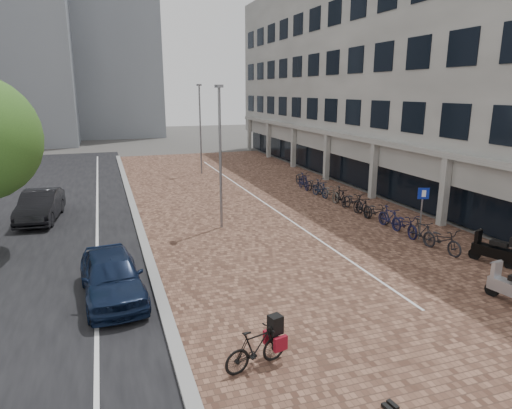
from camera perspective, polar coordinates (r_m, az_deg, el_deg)
The scene contains 17 objects.
ground at distance 15.78m, azimuth 7.16°, elevation -9.71°, with size 140.00×140.00×0.00m, color #474442.
plaza_brick at distance 27.06m, azimuth -0.10°, elevation 0.66°, with size 14.50×42.00×0.04m, color brown.
street_asphalt at distance 25.84m, azimuth -23.88°, elevation -1.26°, with size 8.00×50.00×0.03m, color black.
curb at distance 25.73m, azimuth -15.24°, elevation -0.44°, with size 0.35×42.00×0.14m, color gray.
lane_line at distance 25.71m, azimuth -19.45°, elevation -0.88°, with size 0.12×44.00×0.00m, color white.
parking_line at distance 27.12m, azimuth 0.31°, elevation 0.74°, with size 0.10×30.00×0.00m, color white.
office_building at distance 34.88m, azimuth 15.74°, elevation 17.17°, with size 8.40×40.00×15.00m.
bg_towers at distance 62.80m, azimuth -27.65°, elevation 19.70°, with size 33.00×23.00×32.00m.
car_navy at distance 14.95m, azimuth -17.80°, elevation -8.57°, with size 1.78×4.43×1.51m, color #0E1A34.
car_dark at distance 24.99m, azimuth -25.64°, elevation -0.16°, with size 1.61×4.61×1.52m, color black.
hero_bike at distance 11.07m, azimuth 0.01°, elevation -17.66°, with size 1.76×0.88×1.19m.
shoes at distance 10.53m, azimuth 16.70°, elevation -23.44°, with size 0.38×0.32×0.10m, color black, non-canonical shape.
scooter_mid at distance 19.12m, azimuth 27.91°, elevation -4.99°, with size 0.57×1.81×1.24m, color black, non-canonical shape.
parking_sign at distance 20.66m, azimuth 20.28°, elevation -0.12°, with size 0.48×0.18×2.34m.
lamp_near at distance 20.86m, azimuth -4.53°, elevation 5.67°, with size 0.12×0.12×6.55m, color gray.
lamp_far at distance 35.28m, azimuth -7.05°, elevation 9.29°, with size 0.12×0.12×6.76m, color slate.
bike_row at distance 25.03m, azimuth 12.03°, elevation 0.41°, with size 1.05×15.82×1.05m.
Camera 1 is at (-6.45, -12.90, 6.39)m, focal length 31.60 mm.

